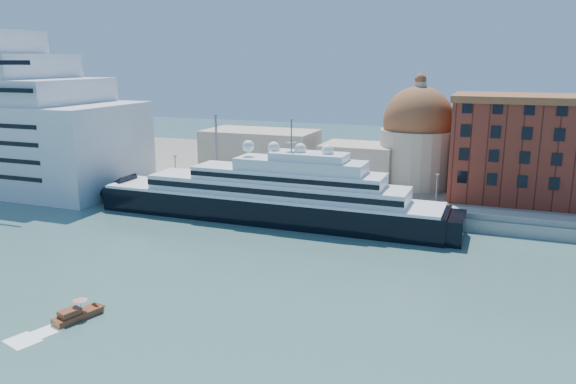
% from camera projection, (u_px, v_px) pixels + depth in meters
% --- Properties ---
extents(ground, '(400.00, 400.00, 0.00)m').
position_uv_depth(ground, '(232.00, 257.00, 95.23)').
color(ground, '#335958').
rests_on(ground, ground).
extents(quay, '(180.00, 10.00, 2.50)m').
position_uv_depth(quay, '(299.00, 203.00, 125.85)').
color(quay, gray).
rests_on(quay, ground).
extents(land, '(260.00, 72.00, 2.00)m').
position_uv_depth(land, '(347.00, 171.00, 163.16)').
color(land, slate).
rests_on(land, ground).
extents(quay_fence, '(180.00, 0.10, 1.20)m').
position_uv_depth(quay_fence, '(292.00, 200.00, 121.33)').
color(quay_fence, slate).
rests_on(quay_fence, quay).
extents(superyacht, '(83.15, 11.53, 24.85)m').
position_uv_depth(superyacht, '(256.00, 199.00, 117.14)').
color(superyacht, black).
rests_on(superyacht, ground).
extents(service_barge, '(13.60, 7.79, 2.90)m').
position_uv_depth(service_barge, '(55.00, 195.00, 135.32)').
color(service_barge, white).
rests_on(service_barge, ground).
extents(water_taxi, '(3.83, 6.64, 2.99)m').
position_uv_depth(water_taxi, '(76.00, 314.00, 72.10)').
color(water_taxi, brown).
rests_on(water_taxi, ground).
extents(warehouse, '(43.00, 19.00, 23.25)m').
position_uv_depth(warehouse, '(554.00, 149.00, 121.22)').
color(warehouse, maroon).
rests_on(warehouse, land).
extents(church, '(66.00, 18.00, 25.50)m').
position_uv_depth(church, '(355.00, 147.00, 142.95)').
color(church, beige).
rests_on(church, land).
extents(lamp_posts, '(120.80, 2.40, 18.00)m').
position_uv_depth(lamp_posts, '(244.00, 163.00, 126.70)').
color(lamp_posts, slate).
rests_on(lamp_posts, quay).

